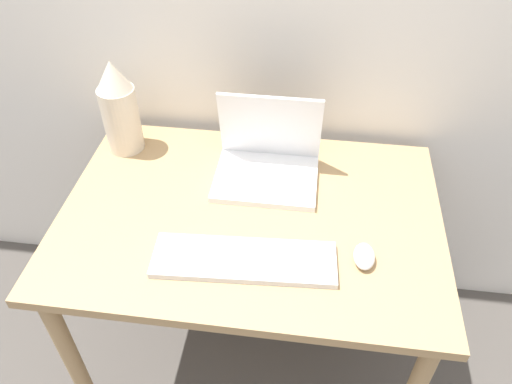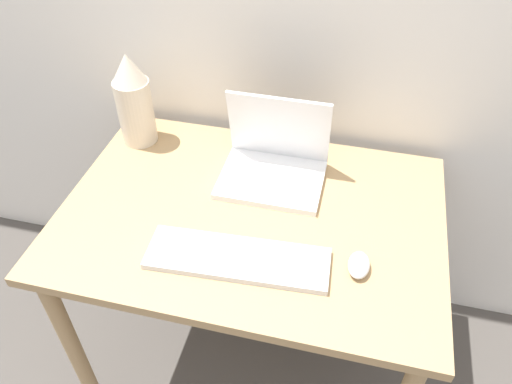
# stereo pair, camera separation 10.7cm
# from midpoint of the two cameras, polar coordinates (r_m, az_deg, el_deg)

# --- Properties ---
(desk) EXTENTS (1.10, 0.77, 0.78)m
(desk) POSITION_cam_midpoint_polar(r_m,az_deg,el_deg) (1.52, 1.48, -5.11)
(desk) COLOR tan
(desk) RESTS_ON ground_plane
(laptop) EXTENTS (0.31, 0.25, 0.26)m
(laptop) POSITION_cam_midpoint_polar(r_m,az_deg,el_deg) (1.53, 4.09, 3.47)
(laptop) COLOR white
(laptop) RESTS_ON desk
(keyboard) EXTENTS (0.49, 0.17, 0.02)m
(keyboard) POSITION_cam_midpoint_polar(r_m,az_deg,el_deg) (1.31, 0.24, -7.68)
(keyboard) COLOR silver
(keyboard) RESTS_ON desk
(mouse) EXTENTS (0.06, 0.09, 0.03)m
(mouse) POSITION_cam_midpoint_polar(r_m,az_deg,el_deg) (1.33, 13.98, -8.19)
(mouse) COLOR silver
(mouse) RESTS_ON desk
(vase) EXTENTS (0.12, 0.12, 0.32)m
(vase) POSITION_cam_midpoint_polar(r_m,az_deg,el_deg) (1.66, -12.01, 10.18)
(vase) COLOR beige
(vase) RESTS_ON desk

